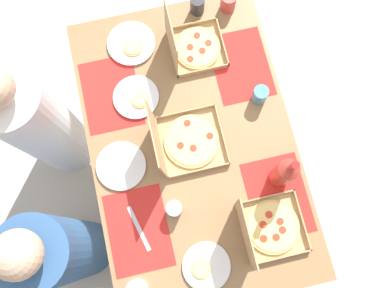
{
  "coord_description": "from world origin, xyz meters",
  "views": [
    {
      "loc": [
        -0.41,
        0.1,
        2.57
      ],
      "look_at": [
        0.0,
        0.0,
        0.75
      ],
      "focal_mm": 38.53,
      "sensor_mm": 36.0,
      "label": 1
    }
  ],
  "objects_px": {
    "diner_left_seat": "(62,251)",
    "diner_right_seat": "(41,125)",
    "pizza_box_edge_far": "(192,46)",
    "plate_far_left": "(206,266)",
    "soda_bottle": "(284,173)",
    "plate_near_right": "(121,166)",
    "plate_near_left": "(136,98)",
    "cup_clear_left": "(260,95)",
    "pizza_box_corner_right": "(185,141)",
    "cup_spare": "(174,209)",
    "plate_middle": "(131,44)",
    "cup_clear_right": "(228,2)",
    "pizza_box_corner_left": "(267,228)",
    "cup_red": "(197,5)"
  },
  "relations": [
    {
      "from": "plate_near_left",
      "to": "soda_bottle",
      "type": "xyz_separation_m",
      "value": [
        -0.51,
        -0.54,
        0.12
      ]
    },
    {
      "from": "pizza_box_edge_far",
      "to": "plate_far_left",
      "type": "bearing_deg",
      "value": 170.28
    },
    {
      "from": "plate_near_right",
      "to": "plate_near_left",
      "type": "relative_size",
      "value": 1.05
    },
    {
      "from": "plate_far_left",
      "to": "cup_spare",
      "type": "height_order",
      "value": "cup_spare"
    },
    {
      "from": "cup_clear_left",
      "to": "diner_left_seat",
      "type": "relative_size",
      "value": 0.08
    },
    {
      "from": "pizza_box_corner_left",
      "to": "cup_spare",
      "type": "bearing_deg",
      "value": 65.09
    },
    {
      "from": "cup_clear_left",
      "to": "cup_red",
      "type": "bearing_deg",
      "value": 18.79
    },
    {
      "from": "pizza_box_corner_right",
      "to": "cup_clear_left",
      "type": "xyz_separation_m",
      "value": [
        0.13,
        -0.38,
        -0.0
      ]
    },
    {
      "from": "pizza_box_corner_right",
      "to": "plate_near_left",
      "type": "bearing_deg",
      "value": 32.99
    },
    {
      "from": "pizza_box_corner_left",
      "to": "diner_right_seat",
      "type": "bearing_deg",
      "value": 51.2
    },
    {
      "from": "plate_near_right",
      "to": "cup_clear_left",
      "type": "xyz_separation_m",
      "value": [
        0.17,
        -0.68,
        0.04
      ]
    },
    {
      "from": "diner_left_seat",
      "to": "pizza_box_corner_right",
      "type": "bearing_deg",
      "value": -64.39
    },
    {
      "from": "plate_far_left",
      "to": "diner_left_seat",
      "type": "height_order",
      "value": "diner_left_seat"
    },
    {
      "from": "cup_clear_right",
      "to": "diner_left_seat",
      "type": "distance_m",
      "value": 1.45
    },
    {
      "from": "plate_middle",
      "to": "diner_right_seat",
      "type": "bearing_deg",
      "value": 112.01
    },
    {
      "from": "pizza_box_corner_right",
      "to": "plate_far_left",
      "type": "distance_m",
      "value": 0.55
    },
    {
      "from": "pizza_box_corner_left",
      "to": "cup_red",
      "type": "height_order",
      "value": "pizza_box_corner_left"
    },
    {
      "from": "cup_clear_left",
      "to": "diner_right_seat",
      "type": "distance_m",
      "value": 1.12
    },
    {
      "from": "diner_left_seat",
      "to": "diner_right_seat",
      "type": "height_order",
      "value": "diner_right_seat"
    },
    {
      "from": "soda_bottle",
      "to": "cup_spare",
      "type": "relative_size",
      "value": 3.6
    },
    {
      "from": "cup_clear_left",
      "to": "diner_right_seat",
      "type": "xyz_separation_m",
      "value": [
        0.18,
        1.08,
        -0.26
      ]
    },
    {
      "from": "diner_right_seat",
      "to": "cup_spare",
      "type": "bearing_deg",
      "value": -135.46
    },
    {
      "from": "pizza_box_edge_far",
      "to": "plate_middle",
      "type": "distance_m",
      "value": 0.29
    },
    {
      "from": "soda_bottle",
      "to": "cup_spare",
      "type": "bearing_deg",
      "value": 93.99
    },
    {
      "from": "diner_left_seat",
      "to": "diner_right_seat",
      "type": "xyz_separation_m",
      "value": [
        0.64,
        0.0,
        0.02
      ]
    },
    {
      "from": "cup_clear_left",
      "to": "pizza_box_corner_right",
      "type": "bearing_deg",
      "value": 109.05
    },
    {
      "from": "plate_near_right",
      "to": "diner_right_seat",
      "type": "xyz_separation_m",
      "value": [
        0.35,
        0.39,
        -0.23
      ]
    },
    {
      "from": "pizza_box_corner_left",
      "to": "pizza_box_edge_far",
      "type": "height_order",
      "value": "pizza_box_corner_left"
    },
    {
      "from": "plate_near_right",
      "to": "pizza_box_edge_far",
      "type": "bearing_deg",
      "value": -42.37
    },
    {
      "from": "plate_middle",
      "to": "cup_clear_right",
      "type": "height_order",
      "value": "cup_clear_right"
    },
    {
      "from": "plate_far_left",
      "to": "cup_spare",
      "type": "distance_m",
      "value": 0.28
    },
    {
      "from": "plate_middle",
      "to": "cup_clear_right",
      "type": "bearing_deg",
      "value": -79.88
    },
    {
      "from": "pizza_box_corner_right",
      "to": "pizza_box_corner_left",
      "type": "bearing_deg",
      "value": -150.5
    },
    {
      "from": "pizza_box_corner_right",
      "to": "plate_near_right",
      "type": "xyz_separation_m",
      "value": [
        -0.04,
        0.3,
        -0.04
      ]
    },
    {
      "from": "pizza_box_edge_far",
      "to": "cup_clear_right",
      "type": "xyz_separation_m",
      "value": [
        0.18,
        -0.22,
        0.0
      ]
    },
    {
      "from": "plate_middle",
      "to": "pizza_box_edge_far",
      "type": "bearing_deg",
      "value": -108.8
    },
    {
      "from": "pizza_box_edge_far",
      "to": "plate_middle",
      "type": "xyz_separation_m",
      "value": [
        0.09,
        0.28,
        -0.04
      ]
    },
    {
      "from": "plate_near_right",
      "to": "soda_bottle",
      "type": "relative_size",
      "value": 0.69
    },
    {
      "from": "cup_spare",
      "to": "cup_red",
      "type": "xyz_separation_m",
      "value": [
        0.92,
        -0.32,
        0.0
      ]
    },
    {
      "from": "cup_clear_left",
      "to": "diner_left_seat",
      "type": "distance_m",
      "value": 1.21
    },
    {
      "from": "plate_far_left",
      "to": "soda_bottle",
      "type": "xyz_separation_m",
      "value": [
        0.3,
        -0.4,
        0.12
      ]
    },
    {
      "from": "plate_far_left",
      "to": "plate_near_left",
      "type": "bearing_deg",
      "value": 9.66
    },
    {
      "from": "pizza_box_corner_left",
      "to": "diner_left_seat",
      "type": "xyz_separation_m",
      "value": [
        0.12,
        0.95,
        -0.29
      ]
    },
    {
      "from": "pizza_box_corner_left",
      "to": "plate_near_right",
      "type": "bearing_deg",
      "value": 53.44
    },
    {
      "from": "pizza_box_corner_left",
      "to": "cup_red",
      "type": "bearing_deg",
      "value": 2.36
    },
    {
      "from": "cup_spare",
      "to": "cup_clear_left",
      "type": "bearing_deg",
      "value": -50.01
    },
    {
      "from": "soda_bottle",
      "to": "diner_right_seat",
      "type": "distance_m",
      "value": 1.25
    },
    {
      "from": "plate_near_left",
      "to": "plate_far_left",
      "type": "bearing_deg",
      "value": -170.34
    },
    {
      "from": "pizza_box_corner_right",
      "to": "soda_bottle",
      "type": "bearing_deg",
      "value": -123.7
    },
    {
      "from": "pizza_box_edge_far",
      "to": "cup_red",
      "type": "height_order",
      "value": "pizza_box_edge_far"
    }
  ]
}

